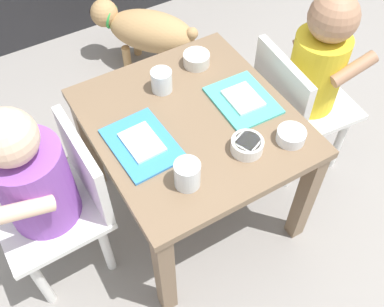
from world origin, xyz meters
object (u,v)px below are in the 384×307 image
(dog, at_px, (146,30))
(dining_table, at_px, (192,137))
(cereal_bowl_right_side, at_px, (196,59))
(seated_child_right, at_px, (314,70))
(water_cup_left, at_px, (187,175))
(seated_child_left, at_px, (38,182))
(food_tray_right, at_px, (243,100))
(food_tray_left, at_px, (142,144))
(veggie_bowl_near, at_px, (291,135))
(water_cup_right, at_px, (162,82))
(veggie_bowl_far, at_px, (247,145))

(dog, bearing_deg, dining_table, -105.84)
(dog, xyz_separation_m, cereal_bowl_right_side, (-0.08, -0.55, 0.27))
(seated_child_right, distance_m, water_cup_left, 0.58)
(seated_child_left, height_order, seated_child_right, seated_child_right)
(seated_child_left, height_order, food_tray_right, seated_child_left)
(dog, xyz_separation_m, food_tray_left, (-0.37, -0.75, 0.25))
(seated_child_left, height_order, cereal_bowl_right_side, seated_child_left)
(seated_child_left, bearing_deg, food_tray_left, -8.67)
(cereal_bowl_right_side, bearing_deg, seated_child_right, -32.73)
(dining_table, distance_m, water_cup_left, 0.24)
(seated_child_right, height_order, cereal_bowl_right_side, seated_child_right)
(seated_child_right, distance_m, veggie_bowl_near, 0.31)
(water_cup_right, height_order, veggie_bowl_near, water_cup_right)
(food_tray_right, height_order, water_cup_right, water_cup_right)
(veggie_bowl_far, bearing_deg, seated_child_left, 158.80)
(seated_child_right, xyz_separation_m, food_tray_right, (-0.27, -0.01, 0.02))
(veggie_bowl_near, xyz_separation_m, cereal_bowl_right_side, (-0.06, 0.38, 0.00))
(seated_child_left, relative_size, veggie_bowl_near, 8.66)
(dining_table, distance_m, seated_child_right, 0.43)
(dog, height_order, veggie_bowl_far, veggie_bowl_far)
(water_cup_right, distance_m, veggie_bowl_near, 0.39)
(food_tray_right, xyz_separation_m, veggie_bowl_near, (0.03, -0.18, 0.01))
(dog, xyz_separation_m, food_tray_right, (-0.05, -0.75, 0.25))
(water_cup_left, bearing_deg, food_tray_left, 103.99)
(seated_child_left, relative_size, water_cup_left, 9.10)
(veggie_bowl_far, bearing_deg, dining_table, 111.75)
(seated_child_left, distance_m, seated_child_right, 0.86)
(seated_child_left, distance_m, veggie_bowl_far, 0.53)
(dog, distance_m, veggie_bowl_far, 0.95)
(water_cup_left, relative_size, veggie_bowl_near, 0.95)
(seated_child_right, bearing_deg, water_cup_left, -162.43)
(cereal_bowl_right_side, bearing_deg, dining_table, -123.89)
(seated_child_left, bearing_deg, cereal_bowl_right_side, 16.25)
(food_tray_right, distance_m, water_cup_left, 0.32)
(seated_child_left, distance_m, water_cup_right, 0.43)
(veggie_bowl_far, bearing_deg, veggie_bowl_near, -14.36)
(dining_table, distance_m, cereal_bowl_right_side, 0.25)
(dining_table, bearing_deg, food_tray_left, -174.92)
(food_tray_right, bearing_deg, water_cup_left, -149.36)
(seated_child_left, xyz_separation_m, seated_child_right, (0.86, -0.03, 0.01))
(food_tray_left, xyz_separation_m, veggie_bowl_far, (0.22, -0.15, 0.01))
(dining_table, bearing_deg, veggie_bowl_near, -46.68)
(veggie_bowl_near, bearing_deg, cereal_bowl_right_side, 98.38)
(dog, bearing_deg, veggie_bowl_near, -91.56)
(food_tray_right, height_order, veggie_bowl_far, veggie_bowl_far)
(seated_child_left, bearing_deg, seated_child_right, -2.11)
(food_tray_right, relative_size, water_cup_left, 2.72)
(veggie_bowl_far, xyz_separation_m, cereal_bowl_right_side, (0.06, 0.35, 0.00))
(seated_child_right, xyz_separation_m, food_tray_left, (-0.59, -0.01, 0.02))
(seated_child_right, xyz_separation_m, dog, (-0.22, 0.74, -0.24))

